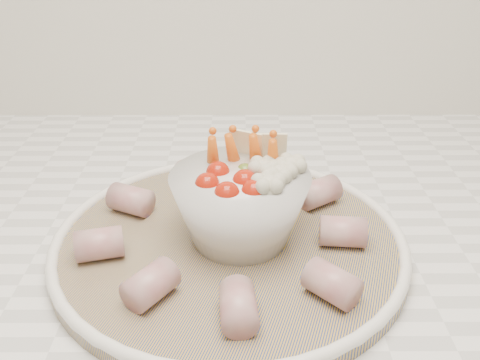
{
  "coord_description": "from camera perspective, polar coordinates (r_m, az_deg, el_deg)",
  "views": [
    {
      "loc": [
        0.1,
        0.89,
        1.25
      ],
      "look_at": [
        0.1,
        1.35,
        1.0
      ],
      "focal_mm": 40.0,
      "sensor_mm": 36.0,
      "label": 1
    }
  ],
  "objects": [
    {
      "name": "serving_platter",
      "position": [
        0.57,
        -1.13,
        -6.56
      ],
      "size": [
        0.47,
        0.47,
        0.02
      ],
      "color": "navy",
      "rests_on": "kitchen_counter"
    },
    {
      "name": "veggie_bowl",
      "position": [
        0.54,
        0.16,
        -2.48
      ],
      "size": [
        0.14,
        0.14,
        0.11
      ],
      "color": "silver",
      "rests_on": "serving_platter"
    },
    {
      "name": "cured_meat_rolls",
      "position": [
        0.56,
        -1.15,
        -4.88
      ],
      "size": [
        0.3,
        0.3,
        0.03
      ],
      "color": "#A14950",
      "rests_on": "serving_platter"
    }
  ]
}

